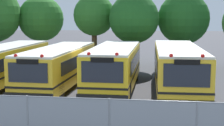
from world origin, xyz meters
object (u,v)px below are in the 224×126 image
(school_bus_1, at_px, (59,65))
(school_bus_2, at_px, (115,66))
(school_bus_0, at_px, (1,64))
(tree_2, at_px, (95,15))
(school_bus_3, at_px, (177,67))
(tree_4, at_px, (183,19))
(tree_1, at_px, (41,19))
(tree_3, at_px, (135,18))

(school_bus_1, xyz_separation_m, school_bus_2, (3.49, -0.05, 0.06))
(school_bus_0, bearing_deg, tree_2, -114.84)
(school_bus_2, distance_m, school_bus_3, 3.71)
(tree_4, bearing_deg, school_bus_2, -116.22)
(tree_1, bearing_deg, tree_3, -16.16)
(school_bus_0, bearing_deg, tree_3, -134.14)
(tree_1, relative_size, tree_4, 0.98)
(school_bus_3, bearing_deg, tree_4, -96.93)
(school_bus_2, height_order, tree_1, tree_1)
(school_bus_1, xyz_separation_m, tree_3, (4.10, 7.86, 2.89))
(tree_1, distance_m, tree_3, 9.34)
(school_bus_0, height_order, tree_4, tree_4)
(tree_4, bearing_deg, tree_2, -177.84)
(school_bus_1, bearing_deg, school_bus_2, -179.45)
(school_bus_2, distance_m, tree_3, 8.42)
(school_bus_0, xyz_separation_m, tree_1, (-1.14, 10.59, 2.72))
(school_bus_1, bearing_deg, tree_1, -63.72)
(tree_3, bearing_deg, school_bus_1, -117.55)
(school_bus_1, height_order, tree_2, tree_2)
(school_bus_2, distance_m, tree_1, 13.68)
(tree_1, distance_m, tree_4, 13.02)
(school_bus_0, relative_size, school_bus_3, 1.12)
(school_bus_2, bearing_deg, school_bus_1, -0.56)
(school_bus_3, xyz_separation_m, tree_2, (-6.61, 9.17, 3.04))
(tree_2, bearing_deg, tree_1, 165.53)
(school_bus_0, bearing_deg, school_bus_3, -179.68)
(tree_3, bearing_deg, tree_4, 20.24)
(school_bus_3, bearing_deg, school_bus_1, -2.34)
(school_bus_1, height_order, school_bus_2, school_bus_2)
(school_bus_2, xyz_separation_m, tree_1, (-8.35, 10.51, 2.67))
(tree_2, bearing_deg, tree_4, 2.16)
(school_bus_0, height_order, tree_3, tree_3)
(school_bus_0, relative_size, school_bus_1, 1.17)
(school_bus_0, bearing_deg, tree_4, -141.08)
(school_bus_3, distance_m, tree_2, 11.71)
(tree_2, distance_m, tree_3, 3.73)
(tree_1, bearing_deg, school_bus_3, -41.26)
(tree_3, relative_size, tree_4, 0.98)
(school_bus_0, height_order, school_bus_3, school_bus_3)
(school_bus_2, relative_size, tree_3, 1.48)
(tree_1, bearing_deg, school_bus_2, -51.52)
(school_bus_3, xyz_separation_m, tree_1, (-12.05, 10.58, 2.65))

